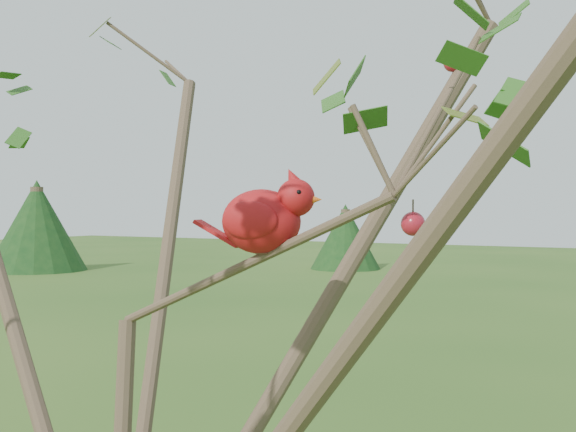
% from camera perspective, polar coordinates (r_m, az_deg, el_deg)
% --- Properties ---
extents(crabapple_tree, '(2.35, 2.05, 2.95)m').
position_cam_1_polar(crabapple_tree, '(1.37, -13.75, -1.84)').
color(crabapple_tree, '#463525').
rests_on(crabapple_tree, ground).
extents(cardinal, '(0.24, 0.14, 0.17)m').
position_cam_1_polar(cardinal, '(1.28, -1.79, -0.16)').
color(cardinal, '#B6170F').
rests_on(cardinal, ground).
extents(distant_trees, '(39.10, 17.65, 3.12)m').
position_cam_1_polar(distant_trees, '(23.88, 21.19, -1.19)').
color(distant_trees, '#463525').
rests_on(distant_trees, ground).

